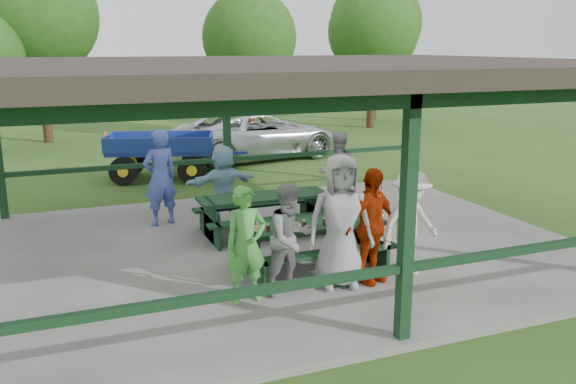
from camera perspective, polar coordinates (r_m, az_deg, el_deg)
name	(u,v)px	position (r m, az deg, el deg)	size (l,w,h in m)	color
ground	(288,250)	(10.98, -0.03, -5.48)	(90.00, 90.00, 0.00)	#2E5019
concrete_slab	(288,248)	(10.96, -0.03, -5.23)	(10.00, 8.00, 0.10)	slate
pavilion_structure	(288,71)	(10.38, -0.03, 11.29)	(10.60, 8.60, 3.24)	black
picnic_table_near	(311,240)	(9.72, 2.20, -4.51)	(2.38, 1.39, 0.75)	black
picnic_table_far	(264,210)	(11.47, -2.24, -1.66)	(2.46, 1.39, 0.75)	black
table_setting	(313,220)	(9.68, 2.40, -2.63)	(2.31, 0.45, 0.10)	white
contestant_green	(246,244)	(8.41, -3.95, -4.92)	(0.60, 0.39, 1.64)	green
contestant_grey_left	(291,239)	(8.68, 0.28, -4.39)	(0.79, 0.61, 1.62)	gray
contestant_grey_mid	(341,221)	(8.90, 4.94, -2.74)	(0.97, 0.63, 1.98)	#97979A
contestant_red	(371,226)	(9.13, 7.74, -3.16)	(1.03, 0.43, 1.75)	#A22604
contestant_white_fedora	(410,223)	(9.52, 11.35, -2.88)	(1.16, 0.79, 1.71)	beige
spectator_lblue	(223,184)	(12.15, -6.10, 0.72)	(1.47, 0.47, 1.59)	#80B0C6
spectator_blue	(160,177)	(12.22, -11.88, 1.35)	(0.70, 0.46, 1.91)	#4557B5
spectator_grey	(337,172)	(12.92, 4.60, 1.86)	(0.85, 0.66, 1.74)	gray
pickup_truck	(257,135)	(19.69, -2.87, 5.33)	(2.52, 5.47, 1.52)	silver
farm_trailer	(161,155)	(17.01, -11.81, 3.40)	(3.83, 2.31, 1.33)	navy
tree_left	(37,16)	(24.67, -22.40, 14.98)	(4.35, 4.35, 6.79)	#331E14
tree_mid	(250,38)	(24.17, -3.62, 14.18)	(3.63, 3.63, 5.68)	#331E14
tree_right	(373,32)	(27.34, 7.97, 14.62)	(3.91, 3.91, 6.10)	#331E14
tree_far_right	(376,23)	(30.21, 8.21, 15.37)	(4.34, 4.34, 6.78)	#331E14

